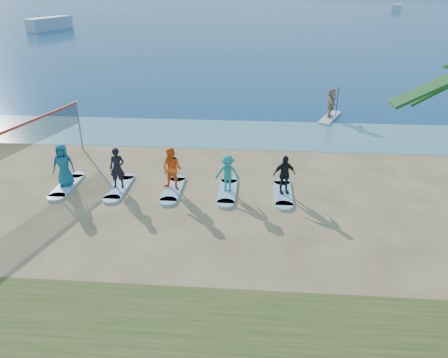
# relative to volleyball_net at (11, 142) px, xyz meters

# --- Properties ---
(ground) EXTENTS (600.00, 600.00, 0.00)m
(ground) POSITION_rel_volleyball_net_xyz_m (8.86, -3.12, -1.90)
(ground) COLOR tan
(ground) RESTS_ON ground
(shallow_water) EXTENTS (600.00, 600.00, 0.00)m
(shallow_water) POSITION_rel_volleyball_net_xyz_m (8.86, 7.38, -1.90)
(shallow_water) COLOR teal
(shallow_water) RESTS_ON ground
(ocean) EXTENTS (600.00, 600.00, 0.00)m
(ocean) POSITION_rel_volleyball_net_xyz_m (8.86, 156.88, -1.90)
(ocean) COLOR navy
(ocean) RESTS_ON ground
(volleyball_net) EXTENTS (2.20, 8.84, 2.50)m
(volleyball_net) POSITION_rel_volleyball_net_xyz_m (0.00, 0.00, 0.00)
(volleyball_net) COLOR gray
(volleyball_net) RESTS_ON ground
(paddleboard) EXTENTS (1.82, 3.03, 0.12)m
(paddleboard) POSITION_rel_volleyball_net_xyz_m (14.46, 10.82, -1.84)
(paddleboard) COLOR silver
(paddleboard) RESTS_ON ground
(paddleboarder) EXTENTS (0.76, 1.68, 1.75)m
(paddleboarder) POSITION_rel_volleyball_net_xyz_m (14.46, 10.82, -0.91)
(paddleboarder) COLOR tan
(paddleboarder) RESTS_ON paddleboard
(boat_offshore_a) EXTENTS (4.87, 8.99, 2.05)m
(boat_offshore_a) POSITION_rel_volleyball_net_xyz_m (-25.64, 59.37, -1.90)
(boat_offshore_a) COLOR silver
(boat_offshore_a) RESTS_ON ground
(boat_offshore_b) EXTENTS (3.79, 5.95, 1.61)m
(boat_offshore_b) POSITION_rel_volleyball_net_xyz_m (47.06, 116.02, -1.90)
(boat_offshore_b) COLOR silver
(boat_offshore_b) RESTS_ON ground
(surfboard_0) EXTENTS (0.70, 2.20, 0.09)m
(surfboard_0) POSITION_rel_volleyball_net_xyz_m (2.07, -0.04, -1.86)
(surfboard_0) COLOR #9BD4F0
(surfboard_0) RESTS_ON ground
(student_0) EXTENTS (0.96, 0.70, 1.80)m
(student_0) POSITION_rel_volleyball_net_xyz_m (2.07, -0.04, -0.92)
(student_0) COLOR #1A657E
(student_0) RESTS_ON surfboard_0
(surfboard_1) EXTENTS (0.70, 2.20, 0.09)m
(surfboard_1) POSITION_rel_volleyball_net_xyz_m (4.33, -0.04, -1.86)
(surfboard_1) COLOR #9BD4F0
(surfboard_1) RESTS_ON ground
(student_1) EXTENTS (0.64, 0.45, 1.69)m
(student_1) POSITION_rel_volleyball_net_xyz_m (4.33, -0.04, -0.97)
(student_1) COLOR black
(student_1) RESTS_ON surfboard_1
(surfboard_2) EXTENTS (0.70, 2.20, 0.09)m
(surfboard_2) POSITION_rel_volleyball_net_xyz_m (6.59, -0.04, -1.86)
(surfboard_2) COLOR #9BD4F0
(surfboard_2) RESTS_ON ground
(student_2) EXTENTS (1.00, 0.88, 1.75)m
(student_2) POSITION_rel_volleyball_net_xyz_m (6.59, -0.04, -0.94)
(student_2) COLOR orange
(student_2) RESTS_ON surfboard_2
(surfboard_3) EXTENTS (0.70, 2.20, 0.09)m
(surfboard_3) POSITION_rel_volleyball_net_xyz_m (8.85, -0.04, -1.86)
(surfboard_3) COLOR #9BD4F0
(surfboard_3) RESTS_ON ground
(student_3) EXTENTS (1.03, 0.64, 1.53)m
(student_3) POSITION_rel_volleyball_net_xyz_m (8.85, -0.04, -1.05)
(student_3) COLOR teal
(student_3) RESTS_ON surfboard_3
(surfboard_4) EXTENTS (0.70, 2.20, 0.09)m
(surfboard_4) POSITION_rel_volleyball_net_xyz_m (11.10, -0.04, -1.86)
(surfboard_4) COLOR #9BD4F0
(surfboard_4) RESTS_ON ground
(student_4) EXTENTS (1.00, 0.65, 1.59)m
(student_4) POSITION_rel_volleyball_net_xyz_m (11.10, -0.04, -1.02)
(student_4) COLOR black
(student_4) RESTS_ON surfboard_4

